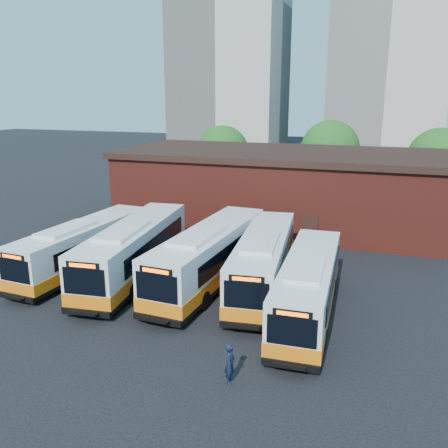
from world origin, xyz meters
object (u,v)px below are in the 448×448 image
(bus_farwest, at_px, (84,248))
(bus_west, at_px, (134,252))
(bus_midwest, at_px, (209,258))
(bus_mideast, at_px, (264,263))
(bus_east, at_px, (308,289))
(transit_worker, at_px, (230,363))

(bus_farwest, xyz_separation_m, bus_west, (3.69, -0.00, 0.13))
(bus_midwest, distance_m, bus_mideast, 3.26)
(bus_west, distance_m, bus_east, 11.25)
(bus_west, xyz_separation_m, bus_mideast, (8.02, 0.91, -0.08))
(bus_farwest, xyz_separation_m, bus_east, (14.77, -1.95, -0.02))
(bus_west, distance_m, bus_mideast, 8.07)
(bus_west, relative_size, bus_midwest, 1.00)
(transit_worker, bearing_deg, bus_mideast, -2.71)
(bus_midwest, xyz_separation_m, transit_worker, (4.35, -9.39, -0.77))
(bus_east, relative_size, transit_worker, 7.09)
(bus_farwest, bearing_deg, transit_worker, -30.83)
(bus_east, bearing_deg, bus_midwest, 156.54)
(bus_west, height_order, bus_east, bus_west)
(bus_west, bearing_deg, bus_mideast, 0.48)
(bus_midwest, relative_size, transit_worker, 7.88)
(bus_farwest, relative_size, bus_mideast, 0.96)
(bus_west, bearing_deg, transit_worker, -50.22)
(bus_west, height_order, transit_worker, bus_west)
(bus_west, distance_m, transit_worker, 12.78)
(bus_midwest, distance_m, bus_east, 6.75)
(bus_west, bearing_deg, bus_midwest, -0.08)
(bus_east, bearing_deg, bus_mideast, 134.72)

